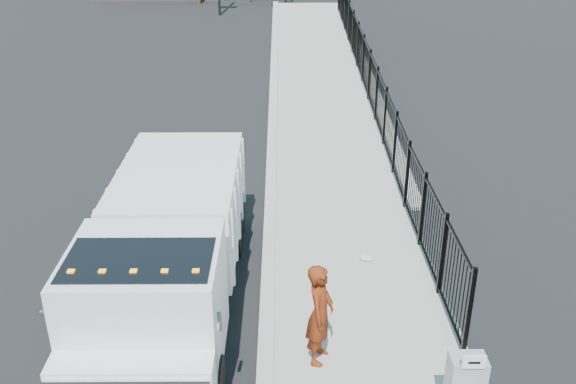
{
  "coord_description": "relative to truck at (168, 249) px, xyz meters",
  "views": [
    {
      "loc": [
        0.3,
        -11.13,
        7.73
      ],
      "look_at": [
        0.44,
        2.0,
        1.5
      ],
      "focal_mm": 40.0,
      "sensor_mm": 36.0,
      "label": 1
    }
  ],
  "objects": [
    {
      "name": "sidewalk",
      "position": [
        3.81,
        -1.48,
        -1.43
      ],
      "size": [
        3.55,
        12.0,
        0.12
      ],
      "primitive_type": "cube",
      "color": "#9E998E",
      "rests_on": "ground"
    },
    {
      "name": "truck",
      "position": [
        0.0,
        0.0,
        0.0
      ],
      "size": [
        2.61,
        7.75,
        2.65
      ],
      "rotation": [
        0.0,
        0.0,
        -0.0
      ],
      "color": "black",
      "rests_on": "ground"
    },
    {
      "name": "arrow_sign",
      "position": [
        4.98,
        -3.26,
        -0.01
      ],
      "size": [
        0.35,
        0.04,
        0.22
      ],
      "primitive_type": "cube",
      "color": "white",
      "rests_on": "utility_cabinet"
    },
    {
      "name": "iron_fence",
      "position": [
        5.43,
        12.52,
        -0.59
      ],
      "size": [
        0.1,
        28.0,
        1.8
      ],
      "primitive_type": "cube",
      "color": "black",
      "rests_on": "ground"
    },
    {
      "name": "worker",
      "position": [
        2.83,
        -1.53,
        -0.41
      ],
      "size": [
        0.63,
        0.8,
        1.93
      ],
      "primitive_type": "imported",
      "rotation": [
        0.0,
        0.0,
        1.3
      ],
      "color": "maroon",
      "rests_on": "sidewalk"
    },
    {
      "name": "ramp",
      "position": [
        4.01,
        16.52,
        -1.49
      ],
      "size": [
        3.95,
        24.06,
        3.19
      ],
      "primitive_type": "cube",
      "rotation": [
        0.06,
        0.0,
        0.0
      ],
      "color": "#9E998E",
      "rests_on": "ground"
    },
    {
      "name": "debris",
      "position": [
        4.11,
        1.87,
        -1.33
      ],
      "size": [
        0.33,
        0.33,
        0.08
      ],
      "primitive_type": "ellipsoid",
      "color": "silver",
      "rests_on": "sidewalk"
    },
    {
      "name": "ground",
      "position": [
        1.88,
        0.52,
        -1.49
      ],
      "size": [
        120.0,
        120.0,
        0.0
      ],
      "primitive_type": "plane",
      "color": "black",
      "rests_on": "ground"
    },
    {
      "name": "curb",
      "position": [
        1.88,
        -1.48,
        -1.41
      ],
      "size": [
        0.3,
        12.0,
        0.16
      ],
      "primitive_type": "cube",
      "color": "#ADAAA3",
      "rests_on": "ground"
    }
  ]
}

